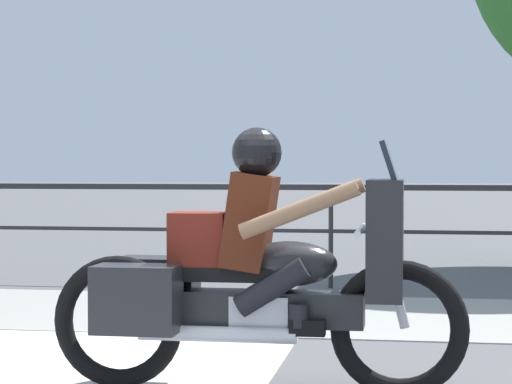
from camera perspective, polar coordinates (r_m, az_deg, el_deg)
The scene contains 3 objects.
sidewalk_band at distance 8.82m, azimuth 3.28°, elevation -6.99°, with size 44.00×2.40×0.01m, color #99968E.
fence_railing at distance 10.61m, azimuth 4.30°, elevation -0.83°, with size 36.00×0.05×1.10m.
motorcycle at distance 5.79m, azimuth -0.09°, elevation -4.78°, with size 2.44×0.76×1.54m.
Camera 1 is at (0.87, -5.27, 1.34)m, focal length 70.00 mm.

